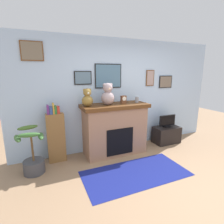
{
  "coord_description": "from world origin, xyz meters",
  "views": [
    {
      "loc": [
        -1.91,
        -1.84,
        1.84
      ],
      "look_at": [
        -0.42,
        1.65,
        0.98
      ],
      "focal_mm": 28.04,
      "sensor_mm": 36.0,
      "label": 1
    }
  ],
  "objects": [
    {
      "name": "tv_stand",
      "position": [
        1.15,
        1.64,
        0.22
      ],
      "size": [
        0.68,
        0.4,
        0.43
      ],
      "primitive_type": "cube",
      "color": "black",
      "rests_on": "ground_plane"
    },
    {
      "name": "teddy_bear_cream",
      "position": [
        -0.53,
        1.62,
        1.36
      ],
      "size": [
        0.29,
        0.29,
        0.47
      ],
      "color": "#A79296",
      "rests_on": "fireplace"
    },
    {
      "name": "candle_jar",
      "position": [
        0.2,
        1.63,
        1.22
      ],
      "size": [
        0.08,
        0.08,
        0.13
      ],
      "primitive_type": "cylinder",
      "color": "gray",
      "rests_on": "fireplace"
    },
    {
      "name": "fireplace",
      "position": [
        -0.36,
        1.64,
        0.58
      ],
      "size": [
        1.49,
        0.65,
        1.15
      ],
      "color": "#9B6F55",
      "rests_on": "ground_plane"
    },
    {
      "name": "bookshelf",
      "position": [
        -1.64,
        1.74,
        0.56
      ],
      "size": [
        0.35,
        0.16,
        1.24
      ],
      "color": "brown",
      "rests_on": "ground_plane"
    },
    {
      "name": "teddy_bear_grey",
      "position": [
        -0.98,
        1.62,
        1.32
      ],
      "size": [
        0.23,
        0.23,
        0.37
      ],
      "color": "olive",
      "rests_on": "fireplace"
    },
    {
      "name": "potted_plant",
      "position": [
        -2.09,
        1.44,
        0.28
      ],
      "size": [
        0.52,
        0.5,
        0.88
      ],
      "color": "#3F3F44",
      "rests_on": "ground_plane"
    },
    {
      "name": "ground_plane",
      "position": [
        0.0,
        0.0,
        0.0
      ],
      "size": [
        12.0,
        12.0,
        0.0
      ],
      "primitive_type": "plane",
      "color": "#957456"
    },
    {
      "name": "back_wall",
      "position": [
        -0.0,
        2.0,
        1.31
      ],
      "size": [
        5.2,
        0.15,
        2.6
      ],
      "color": "#B0CBEA",
      "rests_on": "ground_plane"
    },
    {
      "name": "area_rug",
      "position": [
        -0.36,
        0.67,
        0.0
      ],
      "size": [
        1.95,
        0.95,
        0.01
      ],
      "primitive_type": "cube",
      "color": "navy",
      "rests_on": "ground_plane"
    },
    {
      "name": "television",
      "position": [
        1.15,
        1.64,
        0.58
      ],
      "size": [
        0.48,
        0.14,
        0.32
      ],
      "color": "black",
      "rests_on": "tv_stand"
    },
    {
      "name": "mantel_clock",
      "position": [
        -0.15,
        1.62,
        1.24
      ],
      "size": [
        0.12,
        0.09,
        0.18
      ],
      "color": "brown",
      "rests_on": "fireplace"
    }
  ]
}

